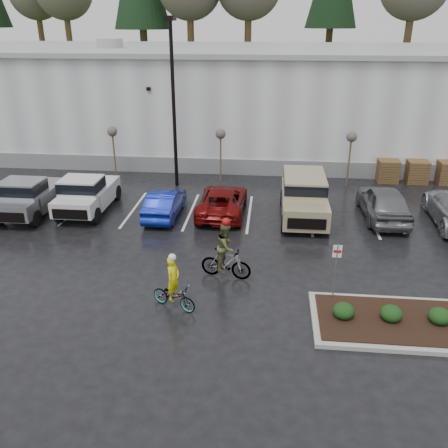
# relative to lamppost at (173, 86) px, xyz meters

# --- Properties ---
(ground) EXTENTS (120.00, 120.00, 0.00)m
(ground) POSITION_rel_lamppost_xyz_m (4.00, -12.00, -5.69)
(ground) COLOR black
(ground) RESTS_ON ground
(warehouse) EXTENTS (60.50, 15.50, 7.20)m
(warehouse) POSITION_rel_lamppost_xyz_m (4.00, 9.99, -2.04)
(warehouse) COLOR #B7B9BC
(warehouse) RESTS_ON ground
(wooded_ridge) EXTENTS (80.00, 25.00, 6.00)m
(wooded_ridge) POSITION_rel_lamppost_xyz_m (4.00, 33.00, -2.69)
(wooded_ridge) COLOR #253F1A
(wooded_ridge) RESTS_ON ground
(lamppost) EXTENTS (0.50, 1.00, 9.22)m
(lamppost) POSITION_rel_lamppost_xyz_m (0.00, 0.00, 0.00)
(lamppost) COLOR black
(lamppost) RESTS_ON ground
(sapling_west) EXTENTS (0.60, 0.60, 3.20)m
(sapling_west) POSITION_rel_lamppost_xyz_m (-4.00, 1.00, -2.96)
(sapling_west) COLOR #513D20
(sapling_west) RESTS_ON ground
(sapling_mid) EXTENTS (0.60, 0.60, 3.20)m
(sapling_mid) POSITION_rel_lamppost_xyz_m (2.50, 1.00, -2.96)
(sapling_mid) COLOR #513D20
(sapling_mid) RESTS_ON ground
(sapling_east) EXTENTS (0.60, 0.60, 3.20)m
(sapling_east) POSITION_rel_lamppost_xyz_m (10.00, 1.00, -2.96)
(sapling_east) COLOR #513D20
(sapling_east) RESTS_ON ground
(pallet_stack_a) EXTENTS (1.20, 1.20, 1.35)m
(pallet_stack_a) POSITION_rel_lamppost_xyz_m (12.50, 2.00, -5.01)
(pallet_stack_a) COLOR #513D20
(pallet_stack_a) RESTS_ON ground
(pallet_stack_b) EXTENTS (1.20, 1.20, 1.35)m
(pallet_stack_b) POSITION_rel_lamppost_xyz_m (14.20, 2.00, -5.01)
(pallet_stack_b) COLOR #513D20
(pallet_stack_b) RESTS_ON ground
(pallet_stack_c) EXTENTS (1.20, 1.20, 1.35)m
(pallet_stack_c) POSITION_rel_lamppost_xyz_m (16.00, 2.00, -5.01)
(pallet_stack_c) COLOR #513D20
(pallet_stack_c) RESTS_ON ground
(curb_island) EXTENTS (8.00, 3.00, 0.15)m
(curb_island) POSITION_rel_lamppost_xyz_m (11.00, -13.00, -5.61)
(curb_island) COLOR gray
(curb_island) RESTS_ON ground
(mulch_bed) EXTENTS (7.60, 2.60, 0.04)m
(mulch_bed) POSITION_rel_lamppost_xyz_m (11.00, -13.00, -5.52)
(mulch_bed) COLOR black
(mulch_bed) RESTS_ON curb_island
(shrub_a) EXTENTS (0.70, 0.70, 0.52)m
(shrub_a) POSITION_rel_lamppost_xyz_m (8.00, -13.00, -5.27)
(shrub_a) COLOR black
(shrub_a) RESTS_ON curb_island
(shrub_b) EXTENTS (0.70, 0.70, 0.52)m
(shrub_b) POSITION_rel_lamppost_xyz_m (9.50, -13.00, -5.27)
(shrub_b) COLOR black
(shrub_b) RESTS_ON curb_island
(shrub_c) EXTENTS (0.70, 0.70, 0.52)m
(shrub_c) POSITION_rel_lamppost_xyz_m (11.00, -13.00, -5.27)
(shrub_c) COLOR black
(shrub_c) RESTS_ON curb_island
(fire_lane_sign) EXTENTS (0.30, 0.05, 2.20)m
(fire_lane_sign) POSITION_rel_lamppost_xyz_m (7.80, -11.80, -4.28)
(fire_lane_sign) COLOR gray
(fire_lane_sign) RESTS_ON ground
(pickup_silver) EXTENTS (2.10, 5.20, 1.96)m
(pickup_silver) POSITION_rel_lamppost_xyz_m (-6.42, -4.81, -4.71)
(pickup_silver) COLOR #96979D
(pickup_silver) RESTS_ON ground
(pickup_white) EXTENTS (2.10, 5.20, 1.96)m
(pickup_white) POSITION_rel_lamppost_xyz_m (-3.70, -4.18, -4.71)
(pickup_white) COLOR silver
(pickup_white) RESTS_ON ground
(car_blue) EXTENTS (1.48, 4.08, 1.34)m
(car_blue) POSITION_rel_lamppost_xyz_m (0.31, -4.68, -5.02)
(car_blue) COLOR navy
(car_blue) RESTS_ON ground
(car_red) EXTENTS (2.32, 4.89, 1.35)m
(car_red) POSITION_rel_lamppost_xyz_m (3.13, -4.08, -5.01)
(car_red) COLOR #660909
(car_red) RESTS_ON ground
(suv_tan) EXTENTS (2.20, 5.10, 2.06)m
(suv_tan) POSITION_rel_lamppost_xyz_m (7.16, -4.26, -4.66)
(suv_tan) COLOR #9C8E6A
(suv_tan) RESTS_ON ground
(car_grey) EXTENTS (2.04, 4.92, 1.66)m
(car_grey) POSITION_rel_lamppost_xyz_m (11.05, -3.90, -4.85)
(car_grey) COLOR slate
(car_grey) RESTS_ON ground
(cyclist_hivis) EXTENTS (1.79, 1.23, 2.05)m
(cyclist_hivis) POSITION_rel_lamppost_xyz_m (2.38, -12.74, -5.04)
(cyclist_hivis) COLOR #3F3F44
(cyclist_hivis) RESTS_ON ground
(cyclist_olive) EXTENTS (1.96, 0.98, 2.45)m
(cyclist_olive) POSITION_rel_lamppost_xyz_m (3.93, -10.50, -4.80)
(cyclist_olive) COLOR #3F3F44
(cyclist_olive) RESTS_ON ground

